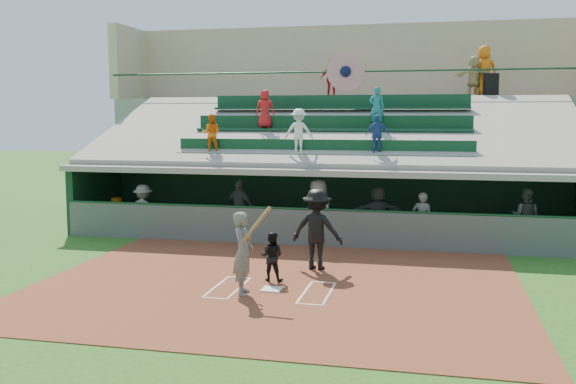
% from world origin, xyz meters
% --- Properties ---
extents(ground, '(100.00, 100.00, 0.00)m').
position_xyz_m(ground, '(0.00, 0.00, 0.00)').
color(ground, '#255618').
rests_on(ground, ground).
extents(dirt_slab, '(11.00, 9.00, 0.02)m').
position_xyz_m(dirt_slab, '(0.00, 0.50, 0.01)').
color(dirt_slab, brown).
rests_on(dirt_slab, ground).
extents(home_plate, '(0.43, 0.43, 0.03)m').
position_xyz_m(home_plate, '(0.00, 0.00, 0.04)').
color(home_plate, white).
rests_on(home_plate, dirt_slab).
extents(batters_box_chalk, '(2.65, 1.85, 0.01)m').
position_xyz_m(batters_box_chalk, '(0.00, 0.00, 0.02)').
color(batters_box_chalk, white).
rests_on(batters_box_chalk, dirt_slab).
extents(dugout_floor, '(16.00, 3.50, 0.04)m').
position_xyz_m(dugout_floor, '(0.00, 6.75, 0.02)').
color(dugout_floor, gray).
rests_on(dugout_floor, ground).
extents(concourse_slab, '(20.00, 3.00, 4.60)m').
position_xyz_m(concourse_slab, '(0.00, 13.50, 2.30)').
color(concourse_slab, gray).
rests_on(concourse_slab, ground).
extents(grandstand, '(20.40, 10.40, 7.80)m').
position_xyz_m(grandstand, '(-0.01, 10.51, 2.26)').
color(grandstand, '#535953').
rests_on(grandstand, ground).
extents(batter_at_plate, '(0.91, 0.79, 1.95)m').
position_xyz_m(batter_at_plate, '(-0.51, -0.46, 0.93)').
color(batter_at_plate, '#51544F').
rests_on(batter_at_plate, dirt_slab).
extents(catcher, '(0.57, 0.45, 1.16)m').
position_xyz_m(catcher, '(-0.20, 0.80, 0.60)').
color(catcher, black).
rests_on(catcher, dirt_slab).
extents(home_umpire, '(1.41, 0.94, 2.03)m').
position_xyz_m(home_umpire, '(0.63, 2.20, 1.04)').
color(home_umpire, black).
rests_on(home_umpire, dirt_slab).
extents(dugout_bench, '(14.27, 1.55, 0.43)m').
position_xyz_m(dugout_bench, '(-0.02, 7.91, 0.25)').
color(dugout_bench, brown).
rests_on(dugout_bench, dugout_floor).
extents(white_table, '(0.85, 0.66, 0.70)m').
position_xyz_m(white_table, '(-7.06, 6.21, 0.39)').
color(white_table, white).
rests_on(white_table, dugout_floor).
extents(water_cooler, '(0.36, 0.36, 0.36)m').
position_xyz_m(water_cooler, '(-7.02, 6.29, 0.92)').
color(water_cooler, '#D1610C').
rests_on(water_cooler, white_table).
extents(dugout_player_a, '(1.09, 0.65, 1.65)m').
position_xyz_m(dugout_player_a, '(-5.56, 5.26, 0.87)').
color(dugout_player_a, '#565954').
rests_on(dugout_player_a, dugout_floor).
extents(dugout_player_b, '(1.11, 0.75, 1.75)m').
position_xyz_m(dugout_player_b, '(-2.72, 6.50, 0.91)').
color(dugout_player_b, '#5C5F5A').
rests_on(dugout_player_b, dugout_floor).
extents(dugout_player_c, '(1.13, 1.00, 1.95)m').
position_xyz_m(dugout_player_c, '(0.13, 5.24, 1.01)').
color(dugout_player_c, '#50534E').
rests_on(dugout_player_c, dugout_floor).
extents(dugout_player_d, '(1.58, 0.79, 1.63)m').
position_xyz_m(dugout_player_d, '(1.78, 6.65, 0.86)').
color(dugout_player_d, '#575954').
rests_on(dugout_player_d, dugout_floor).
extents(dugout_player_e, '(0.63, 0.45, 1.62)m').
position_xyz_m(dugout_player_e, '(3.17, 5.49, 0.85)').
color(dugout_player_e, '#565954').
rests_on(dugout_player_e, dugout_floor).
extents(dugout_player_f, '(0.99, 0.88, 1.69)m').
position_xyz_m(dugout_player_f, '(6.19, 6.56, 0.88)').
color(dugout_player_f, '#61645F').
rests_on(dugout_player_f, dugout_floor).
extents(trash_bin, '(0.60, 0.60, 0.89)m').
position_xyz_m(trash_bin, '(5.56, 12.72, 5.05)').
color(trash_bin, black).
rests_on(trash_bin, concourse_slab).
extents(concourse_staff_a, '(0.97, 0.49, 1.59)m').
position_xyz_m(concourse_staff_a, '(-0.71, 13.04, 5.39)').
color(concourse_staff_a, red).
rests_on(concourse_staff_a, concourse_slab).
extents(concourse_staff_b, '(1.03, 0.73, 2.00)m').
position_xyz_m(concourse_staff_b, '(5.31, 13.07, 5.60)').
color(concourse_staff_b, orange).
rests_on(concourse_staff_b, concourse_slab).
extents(concourse_staff_c, '(1.53, 0.67, 1.60)m').
position_xyz_m(concourse_staff_c, '(4.91, 12.83, 5.40)').
color(concourse_staff_c, tan).
rests_on(concourse_staff_c, concourse_slab).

